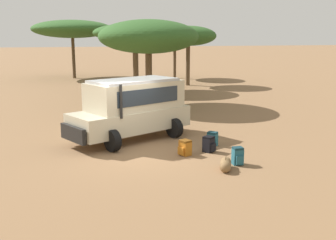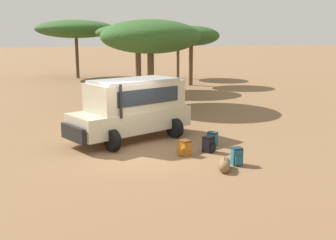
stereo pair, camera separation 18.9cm
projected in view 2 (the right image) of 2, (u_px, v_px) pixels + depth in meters
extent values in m
plane|color=olive|center=(138.00, 152.00, 14.22)|extent=(320.00, 320.00, 0.00)
cube|color=beige|center=(131.00, 119.00, 15.88)|extent=(5.25, 3.72, 0.84)
cube|color=beige|center=(135.00, 95.00, 15.84)|extent=(4.22, 3.18, 1.10)
cube|color=#232D38|center=(103.00, 100.00, 14.88)|extent=(0.68, 1.45, 0.77)
cube|color=#232D38|center=(149.00, 96.00, 15.16)|extent=(2.71, 1.22, 0.60)
cube|color=#232D38|center=(123.00, 92.00, 16.50)|extent=(2.71, 1.22, 0.60)
cube|color=#B7B7B7|center=(134.00, 80.00, 15.69)|extent=(3.83, 2.95, 0.10)
cube|color=black|center=(73.00, 133.00, 14.28)|extent=(0.80, 1.54, 0.56)
cylinder|color=black|center=(121.00, 102.00, 14.26)|extent=(0.10, 0.10, 1.25)
cylinder|color=black|center=(112.00, 140.00, 14.28)|extent=(0.58, 0.84, 0.80)
cylinder|color=black|center=(86.00, 131.00, 15.72)|extent=(0.58, 0.84, 0.80)
cylinder|color=black|center=(175.00, 128.00, 16.22)|extent=(0.58, 0.84, 0.80)
cylinder|color=black|center=(146.00, 121.00, 17.66)|extent=(0.58, 0.84, 0.80)
cylinder|color=black|center=(178.00, 108.00, 17.50)|extent=(0.50, 0.76, 0.74)
cube|color=black|center=(208.00, 145.00, 14.21)|extent=(0.48, 0.47, 0.51)
cube|color=black|center=(213.00, 148.00, 14.10)|extent=(0.27, 0.22, 0.28)
cube|color=black|center=(208.00, 138.00, 14.15)|extent=(0.47, 0.47, 0.07)
cylinder|color=black|center=(205.00, 144.00, 14.38)|extent=(0.04, 0.04, 0.43)
cylinder|color=black|center=(203.00, 145.00, 14.26)|extent=(0.04, 0.04, 0.43)
cube|color=#235B6B|center=(237.00, 157.00, 12.77)|extent=(0.35, 0.29, 0.52)
cube|color=#235B6B|center=(239.00, 161.00, 12.62)|extent=(0.25, 0.10, 0.29)
cube|color=#13323A|center=(237.00, 148.00, 12.71)|extent=(0.33, 0.31, 0.07)
cylinder|color=#13323A|center=(237.00, 156.00, 12.94)|extent=(0.04, 0.04, 0.44)
cylinder|color=#13323A|center=(233.00, 156.00, 12.91)|extent=(0.04, 0.04, 0.44)
cube|color=#B26619|center=(185.00, 148.00, 13.83)|extent=(0.42, 0.46, 0.48)
cube|color=#B26619|center=(181.00, 151.00, 13.72)|extent=(0.18, 0.29, 0.26)
cube|color=#62380E|center=(185.00, 141.00, 13.77)|extent=(0.43, 0.45, 0.07)
cylinder|color=#62380E|center=(190.00, 148.00, 13.87)|extent=(0.04, 0.04, 0.41)
cylinder|color=#62380E|center=(187.00, 147.00, 14.00)|extent=(0.04, 0.04, 0.41)
cube|color=#235B6B|center=(213.00, 140.00, 15.03)|extent=(0.44, 0.45, 0.47)
cube|color=#235B6B|center=(211.00, 142.00, 14.90)|extent=(0.25, 0.26, 0.26)
cube|color=#13323A|center=(213.00, 133.00, 14.98)|extent=(0.44, 0.44, 0.07)
cylinder|color=#13323A|center=(216.00, 139.00, 15.12)|extent=(0.04, 0.04, 0.40)
cylinder|color=#13323A|center=(212.00, 138.00, 15.20)|extent=(0.04, 0.04, 0.40)
cylinder|color=brown|center=(225.00, 165.00, 12.27)|extent=(0.55, 0.64, 0.34)
sphere|color=brown|center=(224.00, 168.00, 12.01)|extent=(0.33, 0.33, 0.33)
sphere|color=brown|center=(225.00, 162.00, 12.53)|extent=(0.33, 0.33, 0.33)
torus|color=#493721|center=(225.00, 159.00, 12.23)|extent=(0.10, 0.16, 0.16)
cylinder|color=brown|center=(77.00, 58.00, 39.57)|extent=(0.31, 0.31, 4.12)
ellipsoid|color=#2D5623|center=(76.00, 29.00, 38.99)|extent=(7.89, 8.57, 1.77)
cylinder|color=brown|center=(151.00, 79.00, 23.63)|extent=(0.40, 0.40, 3.27)
ellipsoid|color=#2D5623|center=(150.00, 37.00, 23.12)|extent=(5.90, 6.11, 1.99)
cylinder|color=brown|center=(138.00, 66.00, 30.13)|extent=(0.42, 0.42, 3.79)
ellipsoid|color=#2D5623|center=(138.00, 33.00, 29.61)|extent=(6.35, 5.44, 1.43)
cylinder|color=brown|center=(191.00, 65.00, 33.64)|extent=(0.34, 0.34, 3.48)
ellipsoid|color=#2D5623|center=(191.00, 36.00, 33.14)|extent=(4.87, 4.19, 1.68)
cylinder|color=brown|center=(178.00, 59.00, 39.35)|extent=(0.29, 0.29, 3.88)
ellipsoid|color=#2D5623|center=(178.00, 35.00, 38.85)|extent=(4.57, 4.93, 1.03)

